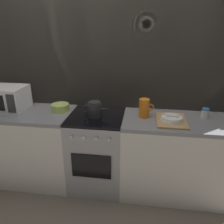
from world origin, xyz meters
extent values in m
plane|color=#6B6054|center=(0.00, 0.00, 0.00)|extent=(8.00, 8.00, 0.00)
cube|color=#A39989|center=(0.00, 0.33, 1.20)|extent=(3.60, 0.05, 2.40)
cube|color=beige|center=(0.00, 0.30, 1.20)|extent=(3.58, 0.01, 2.39)
cube|color=silver|center=(-0.90, 0.00, 0.43)|extent=(1.20, 0.60, 0.86)
cube|color=gray|center=(-0.90, 0.00, 0.88)|extent=(1.20, 0.60, 0.04)
cube|color=#9E9EA3|center=(0.00, 0.00, 0.43)|extent=(0.60, 0.60, 0.87)
cube|color=black|center=(0.00, 0.00, 0.89)|extent=(0.59, 0.59, 0.03)
cube|color=black|center=(0.00, -0.30, 0.45)|extent=(0.42, 0.01, 0.28)
cylinder|color=#B7B7BC|center=(-0.19, -0.32, 0.78)|extent=(0.04, 0.02, 0.04)
cylinder|color=#B7B7BC|center=(-0.06, -0.32, 0.78)|extent=(0.04, 0.02, 0.04)
cylinder|color=#B7B7BC|center=(0.06, -0.32, 0.78)|extent=(0.04, 0.02, 0.04)
cylinder|color=#B7B7BC|center=(0.19, -0.32, 0.78)|extent=(0.04, 0.02, 0.04)
cube|color=silver|center=(0.90, 0.00, 0.43)|extent=(1.20, 0.60, 0.86)
cube|color=gray|center=(0.90, 0.00, 0.88)|extent=(1.20, 0.60, 0.04)
cube|color=white|center=(-1.07, 0.05, 1.04)|extent=(0.46, 0.34, 0.27)
cube|color=#333338|center=(-0.90, -0.13, 1.04)|extent=(0.09, 0.01, 0.21)
cylinder|color=#262628|center=(-0.01, -0.03, 0.98)|extent=(0.15, 0.15, 0.15)
cylinder|color=#262628|center=(-0.01, -0.03, 1.06)|extent=(0.13, 0.13, 0.02)
cone|color=#262628|center=(0.10, -0.03, 0.99)|extent=(0.10, 0.04, 0.05)
torus|color=#262628|center=(-0.09, -0.03, 0.98)|extent=(0.08, 0.01, 0.08)
cylinder|color=#B7D166|center=(-0.44, 0.08, 0.94)|extent=(0.20, 0.20, 0.08)
cylinder|color=orange|center=(0.51, 0.04, 1.00)|extent=(0.11, 0.11, 0.20)
torus|color=orange|center=(0.58, 0.04, 1.01)|extent=(0.08, 0.01, 0.08)
cube|color=tan|center=(0.80, -0.04, 0.91)|extent=(0.30, 0.40, 0.02)
cylinder|color=white|center=(0.80, -0.06, 0.93)|extent=(0.22, 0.22, 0.01)
cylinder|color=white|center=(0.80, -0.06, 0.94)|extent=(0.21, 0.21, 0.01)
cylinder|color=white|center=(0.80, -0.06, 0.96)|extent=(0.21, 0.21, 0.01)
cylinder|color=silver|center=(0.82, -0.06, 0.97)|extent=(0.16, 0.07, 0.01)
cube|color=silver|center=(0.78, -0.05, 0.97)|extent=(0.16, 0.09, 0.00)
cylinder|color=silver|center=(1.16, 0.11, 0.94)|extent=(0.08, 0.08, 0.08)
cylinder|color=#2D6BAD|center=(1.16, 0.11, 0.99)|extent=(0.07, 0.07, 0.02)
camera|label=1|loc=(0.49, -2.20, 1.83)|focal=35.68mm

